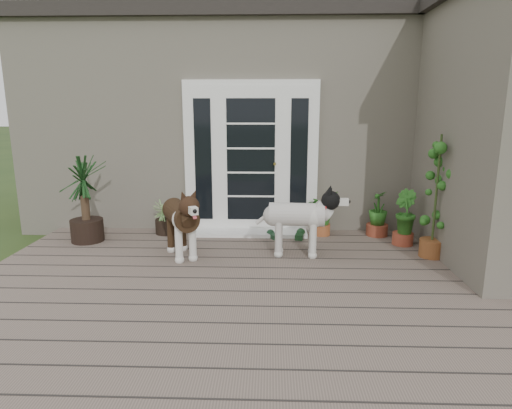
{
  "coord_description": "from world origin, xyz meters",
  "views": [
    {
      "loc": [
        0.08,
        -3.63,
        1.9
      ],
      "look_at": [
        -0.1,
        1.75,
        0.7
      ],
      "focal_mm": 30.72,
      "sensor_mm": 36.0,
      "label": 1
    }
  ],
  "objects": [
    {
      "name": "deck",
      "position": [
        0.0,
        0.4,
        0.06
      ],
      "size": [
        6.2,
        4.6,
        0.12
      ],
      "primitive_type": "cube",
      "color": "#6B5B4C",
      "rests_on": "ground"
    },
    {
      "name": "house_main",
      "position": [
        0.0,
        4.65,
        1.55
      ],
      "size": [
        7.4,
        4.0,
        3.1
      ],
      "primitive_type": "cube",
      "color": "#665E54",
      "rests_on": "ground"
    },
    {
      "name": "roof_main",
      "position": [
        0.0,
        4.65,
        3.2
      ],
      "size": [
        7.6,
        4.2,
        0.2
      ],
      "primitive_type": "cube",
      "color": "#2D2826",
      "rests_on": "house_main"
    },
    {
      "name": "door_unit",
      "position": [
        -0.2,
        2.6,
        1.19
      ],
      "size": [
        1.9,
        0.14,
        2.15
      ],
      "primitive_type": "cube",
      "color": "white",
      "rests_on": "deck"
    },
    {
      "name": "door_step",
      "position": [
        -0.2,
        2.4,
        0.14
      ],
      "size": [
        1.6,
        0.4,
        0.05
      ],
      "primitive_type": "cube",
      "color": "white",
      "rests_on": "deck"
    },
    {
      "name": "brindle_dog",
      "position": [
        -1.0,
        1.42,
        0.5
      ],
      "size": [
        0.76,
        1.0,
        0.76
      ],
      "primitive_type": null,
      "rotation": [
        0.0,
        0.0,
        3.6
      ],
      "color": "#3C2615",
      "rests_on": "deck"
    },
    {
      "name": "white_dog",
      "position": [
        0.4,
        1.5,
        0.5
      ],
      "size": [
        0.92,
        0.44,
        0.75
      ],
      "primitive_type": null,
      "rotation": [
        0.0,
        0.0,
        -1.63
      ],
      "color": "white",
      "rests_on": "deck"
    },
    {
      "name": "spider_plant",
      "position": [
        -1.41,
        2.4,
        0.4
      ],
      "size": [
        0.56,
        0.56,
        0.56
      ],
      "primitive_type": null,
      "rotation": [
        0.0,
        0.0,
        0.08
      ],
      "color": "#7B985D",
      "rests_on": "deck"
    },
    {
      "name": "yucca",
      "position": [
        -2.4,
        2.0,
        0.71
      ],
      "size": [
        1.01,
        1.01,
        1.19
      ],
      "primitive_type": null,
      "rotation": [
        0.0,
        0.0,
        -0.27
      ],
      "color": "black",
      "rests_on": "deck"
    },
    {
      "name": "herb_a",
      "position": [
        0.81,
        2.4,
        0.39
      ],
      "size": [
        0.58,
        0.58,
        0.54
      ],
      "primitive_type": "imported",
      "rotation": [
        0.0,
        0.0,
        1.01
      ],
      "color": "#225618",
      "rests_on": "deck"
    },
    {
      "name": "herb_b",
      "position": [
        1.84,
        1.98,
        0.38
      ],
      "size": [
        0.42,
        0.42,
        0.52
      ],
      "primitive_type": "imported",
      "rotation": [
        0.0,
        0.0,
        1.8
      ],
      "color": "#1E4D16",
      "rests_on": "deck"
    },
    {
      "name": "herb_c",
      "position": [
        1.59,
        2.4,
        0.37
      ],
      "size": [
        0.43,
        0.43,
        0.49
      ],
      "primitive_type": "imported",
      "rotation": [
        0.0,
        0.0,
        4.19
      ],
      "color": "#26651C",
      "rests_on": "deck"
    },
    {
      "name": "sapling",
      "position": [
        2.04,
        1.51,
        0.89
      ],
      "size": [
        0.48,
        0.48,
        1.53
      ],
      "primitive_type": null,
      "rotation": [
        0.0,
        0.0,
        -0.06
      ],
      "color": "#2D611B",
      "rests_on": "deck"
    },
    {
      "name": "clog_left",
      "position": [
        0.12,
        2.23,
        0.16
      ],
      "size": [
        0.23,
        0.3,
        0.08
      ],
      "primitive_type": null,
      "rotation": [
        0.0,
        0.0,
        0.44
      ],
      "color": "#15361E",
      "rests_on": "deck"
    },
    {
      "name": "clog_right",
      "position": [
        0.49,
        2.22,
        0.17
      ],
      "size": [
        0.2,
        0.34,
        0.09
      ],
      "primitive_type": null,
      "rotation": [
        0.0,
        0.0,
        -0.2
      ],
      "color": "#16381A",
      "rests_on": "deck"
    }
  ]
}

